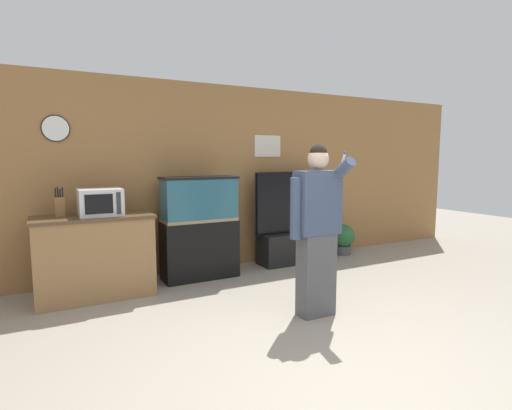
% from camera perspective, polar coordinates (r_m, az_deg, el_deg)
% --- Properties ---
extents(ground_plane, '(18.00, 18.00, 0.00)m').
position_cam_1_polar(ground_plane, '(3.37, 10.68, -21.34)').
color(ground_plane, gray).
extents(wall_back_paneled, '(10.00, 0.08, 2.60)m').
position_cam_1_polar(wall_back_paneled, '(5.64, -8.48, 3.85)').
color(wall_back_paneled, olive).
rests_on(wall_back_paneled, ground_plane).
extents(counter_island, '(1.28, 0.61, 0.94)m').
position_cam_1_polar(counter_island, '(4.90, -22.00, -6.82)').
color(counter_island, olive).
rests_on(counter_island, ground_plane).
extents(microwave, '(0.46, 0.40, 0.30)m').
position_cam_1_polar(microwave, '(4.78, -21.34, 0.38)').
color(microwave, silver).
rests_on(microwave, counter_island).
extents(knife_block, '(0.10, 0.10, 0.33)m').
position_cam_1_polar(knife_block, '(4.84, -26.24, -0.13)').
color(knife_block, brown).
rests_on(knife_block, counter_island).
extents(aquarium_on_stand, '(0.98, 0.40, 1.34)m').
position_cam_1_polar(aquarium_on_stand, '(5.27, -8.06, -3.26)').
color(aquarium_on_stand, black).
rests_on(aquarium_on_stand, ground_plane).
extents(tv_on_stand, '(1.17, 0.40, 1.38)m').
position_cam_1_polar(tv_on_stand, '(6.05, 4.89, -4.51)').
color(tv_on_stand, black).
rests_on(tv_on_stand, ground_plane).
extents(person_standing, '(0.54, 0.41, 1.71)m').
position_cam_1_polar(person_standing, '(3.99, 8.62, -3.26)').
color(person_standing, '#515156').
rests_on(person_standing, ground_plane).
extents(potted_plant, '(0.38, 0.38, 0.50)m').
position_cam_1_polar(potted_plant, '(6.73, 12.33, -4.64)').
color(potted_plant, '#4C4C51').
rests_on(potted_plant, ground_plane).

